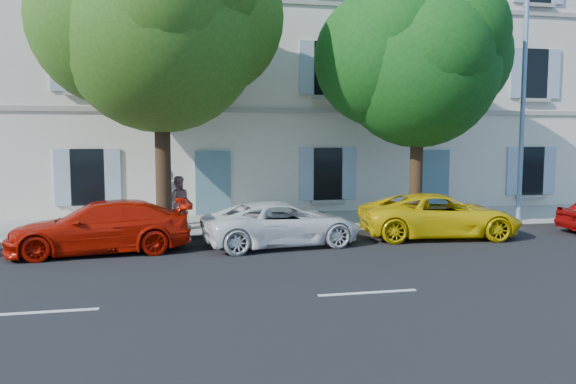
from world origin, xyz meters
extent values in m
plane|color=black|center=(0.00, 0.00, 0.00)|extent=(90.00, 90.00, 0.00)
cube|color=#A09E96|center=(0.00, 4.45, 0.07)|extent=(36.00, 4.50, 0.15)
cube|color=#9E998E|center=(0.00, 2.28, 0.08)|extent=(36.00, 0.16, 0.16)
cube|color=silver|center=(0.00, 10.20, 6.00)|extent=(28.00, 7.00, 12.00)
imported|color=#BE1405|center=(-5.55, 1.07, 0.68)|extent=(4.80, 2.27, 1.35)
imported|color=white|center=(-0.70, 1.02, 0.62)|extent=(4.67, 2.62, 1.23)
imported|color=yellow|center=(4.20, 1.34, 0.66)|extent=(4.99, 2.73, 1.32)
cylinder|color=#3A2819|center=(-3.94, 3.25, 2.02)|extent=(0.47, 0.47, 3.74)
ellipsoid|color=#3F751E|center=(-3.94, 3.25, 6.13)|extent=(5.98, 5.98, 6.57)
cylinder|color=#3A2819|center=(4.16, 2.97, 1.73)|extent=(0.42, 0.42, 3.16)
ellipsoid|color=#195E18|center=(4.16, 2.97, 5.24)|extent=(5.14, 5.14, 5.65)
cylinder|color=#7293BF|center=(7.99, 2.99, 4.13)|extent=(0.16, 0.16, 7.97)
imported|color=silver|center=(-3.82, 4.31, 1.05)|extent=(0.73, 0.56, 1.80)
imported|color=#AA716D|center=(-3.52, 3.66, 0.98)|extent=(0.82, 0.64, 1.65)
camera|label=1|loc=(-3.70, -14.13, 3.04)|focal=35.00mm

